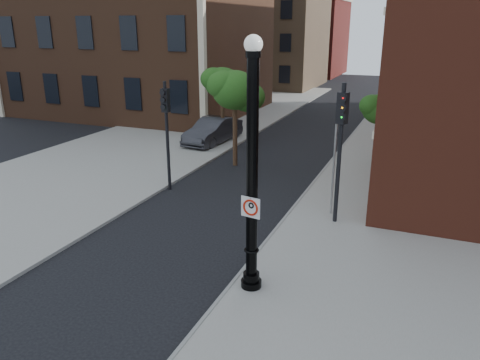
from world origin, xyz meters
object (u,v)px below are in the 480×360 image
at_px(no_parking_sign, 251,207).
at_px(lamppost, 252,183).
at_px(traffic_signal_right, 341,132).
at_px(parked_car, 213,131).
at_px(traffic_signal_left, 166,118).

bearing_deg(no_parking_sign, lamppost, 109.08).
relative_size(no_parking_sign, traffic_signal_right, 0.11).
bearing_deg(lamppost, traffic_signal_right, 76.96).
height_order(parked_car, traffic_signal_left, traffic_signal_left).
xyz_separation_m(parked_car, traffic_signal_right, (9.51, -9.43, 2.72)).
distance_m(no_parking_sign, parked_car, 17.26).
xyz_separation_m(no_parking_sign, traffic_signal_left, (-6.44, 6.60, 0.67)).
relative_size(parked_car, traffic_signal_left, 1.01).
bearing_deg(no_parking_sign, parked_car, 128.12).
height_order(no_parking_sign, traffic_signal_left, traffic_signal_left).
distance_m(traffic_signal_left, traffic_signal_right, 7.74).
xyz_separation_m(traffic_signal_left, traffic_signal_right, (7.67, -1.00, 0.27)).
distance_m(lamppost, traffic_signal_left, 9.08).
height_order(no_parking_sign, traffic_signal_right, traffic_signal_right).
bearing_deg(lamppost, parked_car, 119.03).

